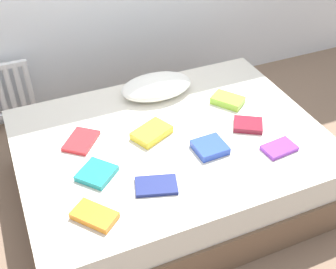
% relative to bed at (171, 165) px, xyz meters
% --- Properties ---
extents(ground_plane, '(8.00, 8.00, 0.00)m').
position_rel_bed_xyz_m(ground_plane, '(0.00, 0.00, -0.25)').
color(ground_plane, '#7F6651').
extents(bed, '(2.00, 1.50, 0.50)m').
position_rel_bed_xyz_m(bed, '(0.00, 0.00, 0.00)').
color(bed, brown).
rests_on(bed, ground).
extents(pillow, '(0.53, 0.33, 0.13)m').
position_rel_bed_xyz_m(pillow, '(0.10, 0.50, 0.32)').
color(pillow, white).
rests_on(pillow, bed).
extents(textbook_teal, '(0.27, 0.27, 0.04)m').
position_rel_bed_xyz_m(textbook_teal, '(-0.54, -0.16, 0.27)').
color(textbook_teal, teal).
rests_on(textbook_teal, bed).
extents(textbook_maroon, '(0.24, 0.23, 0.04)m').
position_rel_bed_xyz_m(textbook_maroon, '(0.51, -0.11, 0.27)').
color(textbook_maroon, maroon).
rests_on(textbook_maroon, bed).
extents(textbook_orange, '(0.25, 0.26, 0.04)m').
position_rel_bed_xyz_m(textbook_orange, '(-0.64, -0.47, 0.27)').
color(textbook_orange, orange).
rests_on(textbook_orange, bed).
extents(textbook_yellow, '(0.29, 0.25, 0.05)m').
position_rel_bed_xyz_m(textbook_yellow, '(-0.11, 0.06, 0.28)').
color(textbook_yellow, yellow).
rests_on(textbook_yellow, bed).
extents(textbook_navy, '(0.27, 0.21, 0.02)m').
position_rel_bed_xyz_m(textbook_navy, '(-0.26, -0.39, 0.26)').
color(textbook_navy, navy).
rests_on(textbook_navy, bed).
extents(textbook_red, '(0.28, 0.29, 0.03)m').
position_rel_bed_xyz_m(textbook_red, '(-0.55, 0.17, 0.27)').
color(textbook_red, red).
rests_on(textbook_red, bed).
extents(textbook_blue, '(0.20, 0.19, 0.05)m').
position_rel_bed_xyz_m(textbook_blue, '(0.17, -0.22, 0.28)').
color(textbook_blue, '#2847B7').
rests_on(textbook_blue, bed).
extents(textbook_purple, '(0.22, 0.15, 0.03)m').
position_rel_bed_xyz_m(textbook_purple, '(0.57, -0.39, 0.27)').
color(textbook_purple, purple).
rests_on(textbook_purple, bed).
extents(textbook_lime, '(0.24, 0.26, 0.05)m').
position_rel_bed_xyz_m(textbook_lime, '(0.52, 0.19, 0.28)').
color(textbook_lime, '#8CC638').
rests_on(textbook_lime, bed).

